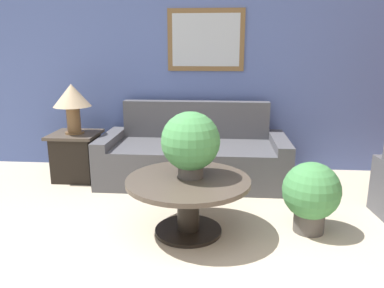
{
  "coord_description": "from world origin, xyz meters",
  "views": [
    {
      "loc": [
        0.48,
        -1.79,
        1.57
      ],
      "look_at": [
        0.17,
        1.96,
        0.61
      ],
      "focal_mm": 35.0,
      "sensor_mm": 36.0,
      "label": 1
    }
  ],
  "objects_px": {
    "side_table": "(76,155)",
    "potted_plant_on_table": "(191,142)",
    "couch_main": "(194,157)",
    "coffee_table": "(188,194)",
    "potted_plant_floor": "(311,194)",
    "table_lamp": "(72,99)"
  },
  "relations": [
    {
      "from": "side_table",
      "to": "potted_plant_on_table",
      "type": "distance_m",
      "value": 2.02
    },
    {
      "from": "couch_main",
      "to": "coffee_table",
      "type": "xyz_separation_m",
      "value": [
        0.06,
        -1.36,
        0.07
      ]
    },
    {
      "from": "coffee_table",
      "to": "side_table",
      "type": "bearing_deg",
      "value": 139.28
    },
    {
      "from": "potted_plant_on_table",
      "to": "couch_main",
      "type": "bearing_deg",
      "value": 93.3
    },
    {
      "from": "potted_plant_on_table",
      "to": "potted_plant_floor",
      "type": "distance_m",
      "value": 1.14
    },
    {
      "from": "couch_main",
      "to": "potted_plant_floor",
      "type": "xyz_separation_m",
      "value": [
        1.12,
        -1.26,
        0.06
      ]
    },
    {
      "from": "side_table",
      "to": "table_lamp",
      "type": "bearing_deg",
      "value": 180.0
    },
    {
      "from": "side_table",
      "to": "potted_plant_floor",
      "type": "xyz_separation_m",
      "value": [
        2.56,
        -1.18,
        0.06
      ]
    },
    {
      "from": "table_lamp",
      "to": "coffee_table",
      "type": "bearing_deg",
      "value": -40.72
    },
    {
      "from": "table_lamp",
      "to": "potted_plant_on_table",
      "type": "bearing_deg",
      "value": -39.24
    },
    {
      "from": "table_lamp",
      "to": "potted_plant_floor",
      "type": "distance_m",
      "value": 2.89
    },
    {
      "from": "potted_plant_on_table",
      "to": "potted_plant_floor",
      "type": "relative_size",
      "value": 0.9
    },
    {
      "from": "couch_main",
      "to": "side_table",
      "type": "relative_size",
      "value": 3.84
    },
    {
      "from": "table_lamp",
      "to": "potted_plant_on_table",
      "type": "relative_size",
      "value": 1.04
    },
    {
      "from": "side_table",
      "to": "potted_plant_floor",
      "type": "bearing_deg",
      "value": -24.86
    },
    {
      "from": "couch_main",
      "to": "potted_plant_on_table",
      "type": "height_order",
      "value": "potted_plant_on_table"
    },
    {
      "from": "couch_main",
      "to": "potted_plant_on_table",
      "type": "xyz_separation_m",
      "value": [
        0.08,
        -1.31,
        0.51
      ]
    },
    {
      "from": "couch_main",
      "to": "potted_plant_floor",
      "type": "height_order",
      "value": "couch_main"
    },
    {
      "from": "couch_main",
      "to": "side_table",
      "type": "distance_m",
      "value": 1.44
    },
    {
      "from": "table_lamp",
      "to": "potted_plant_floor",
      "type": "height_order",
      "value": "table_lamp"
    },
    {
      "from": "side_table",
      "to": "potted_plant_floor",
      "type": "relative_size",
      "value": 0.91
    },
    {
      "from": "potted_plant_on_table",
      "to": "potted_plant_floor",
      "type": "xyz_separation_m",
      "value": [
        1.04,
        0.05,
        -0.45
      ]
    }
  ]
}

